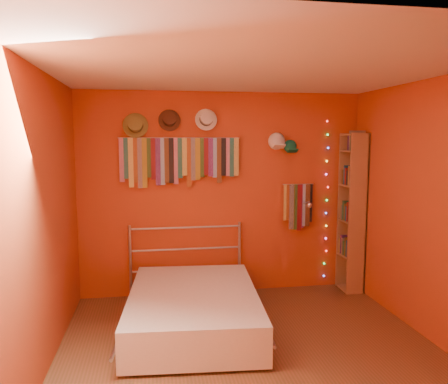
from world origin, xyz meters
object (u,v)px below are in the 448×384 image
tie_rack (179,159)px  reading_lamp (308,205)px  bed (193,308)px  bookshelf (355,212)px

tie_rack → reading_lamp: tie_rack is taller
reading_lamp → bed: reading_lamp is taller
bookshelf → tie_rack: bearing=176.0°
reading_lamp → bed: (-1.51, -0.82, -0.91)m
tie_rack → bed: bearing=-85.7°
reading_lamp → bed: size_ratio=0.16×
bookshelf → bed: size_ratio=1.04×
tie_rack → bookshelf: size_ratio=0.72×
tie_rack → reading_lamp: (1.58, -0.17, -0.57)m
reading_lamp → bookshelf: size_ratio=0.15×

